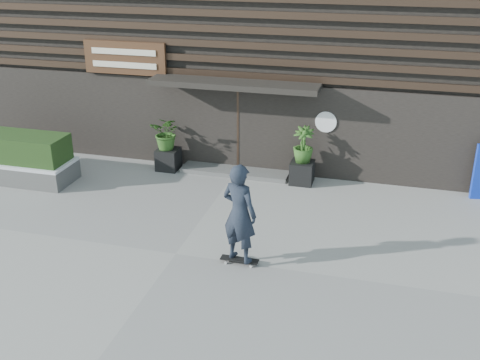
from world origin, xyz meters
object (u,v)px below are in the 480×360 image
(planter_pot_right, at_px, (302,172))
(raised_bed, at_px, (12,169))
(skateboarder, at_px, (240,214))
(planter_pot_left, at_px, (168,159))

(planter_pot_right, distance_m, raised_bed, 7.86)
(raised_bed, xyz_separation_m, skateboarder, (7.15, -2.68, 0.86))
(planter_pot_right, bearing_deg, skateboarder, -96.74)
(planter_pot_right, distance_m, skateboarder, 4.51)
(raised_bed, distance_m, skateboarder, 7.68)
(planter_pot_left, bearing_deg, raised_bed, -155.92)
(planter_pot_left, bearing_deg, planter_pot_right, 0.00)
(planter_pot_right, relative_size, skateboarder, 0.28)
(planter_pot_right, relative_size, raised_bed, 0.17)
(planter_pot_left, relative_size, raised_bed, 0.17)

